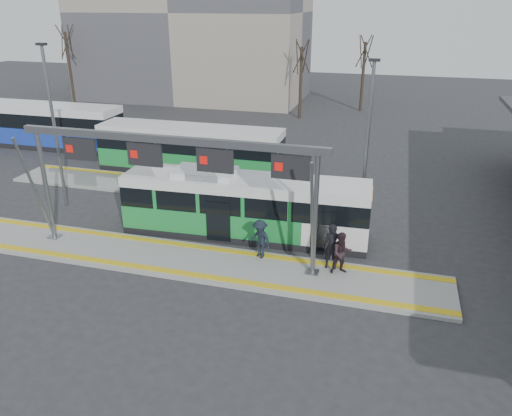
{
  "coord_description": "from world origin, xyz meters",
  "views": [
    {
      "loc": [
        8.04,
        -17.08,
        10.3
      ],
      "look_at": [
        2.39,
        3.0,
        1.52
      ],
      "focal_mm": 35.0,
      "sensor_mm": 36.0,
      "label": 1
    }
  ],
  "objects_px": {
    "gantry": "(171,162)",
    "hero_bus": "(244,207)",
    "passenger_c": "(260,239)",
    "passenger_a": "(332,247)",
    "passenger_b": "(342,253)"
  },
  "relations": [
    {
      "from": "passenger_c",
      "to": "hero_bus",
      "type": "bearing_deg",
      "value": 150.17
    },
    {
      "from": "gantry",
      "to": "passenger_a",
      "type": "xyz_separation_m",
      "value": [
        6.51,
        0.67,
        -3.21
      ]
    },
    {
      "from": "passenger_b",
      "to": "passenger_a",
      "type": "bearing_deg",
      "value": 120.43
    },
    {
      "from": "hero_bus",
      "to": "gantry",
      "type": "bearing_deg",
      "value": -128.08
    },
    {
      "from": "hero_bus",
      "to": "passenger_b",
      "type": "height_order",
      "value": "hero_bus"
    },
    {
      "from": "passenger_c",
      "to": "passenger_b",
      "type": "bearing_deg",
      "value": 22.31
    },
    {
      "from": "hero_bus",
      "to": "passenger_a",
      "type": "bearing_deg",
      "value": -30.45
    },
    {
      "from": "hero_bus",
      "to": "passenger_b",
      "type": "relative_size",
      "value": 6.52
    },
    {
      "from": "hero_bus",
      "to": "passenger_c",
      "type": "xyz_separation_m",
      "value": [
        1.36,
        -2.22,
        -0.42
      ]
    },
    {
      "from": "passenger_a",
      "to": "gantry",
      "type": "bearing_deg",
      "value": -179.31
    },
    {
      "from": "gantry",
      "to": "hero_bus",
      "type": "xyz_separation_m",
      "value": [
        2.11,
        2.98,
        -2.88
      ]
    },
    {
      "from": "passenger_c",
      "to": "gantry",
      "type": "bearing_deg",
      "value": -139.14
    },
    {
      "from": "gantry",
      "to": "hero_bus",
      "type": "distance_m",
      "value": 4.65
    },
    {
      "from": "passenger_a",
      "to": "passenger_c",
      "type": "xyz_separation_m",
      "value": [
        -3.03,
        0.09,
        -0.09
      ]
    },
    {
      "from": "hero_bus",
      "to": "passenger_a",
      "type": "distance_m",
      "value": 4.98
    }
  ]
}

